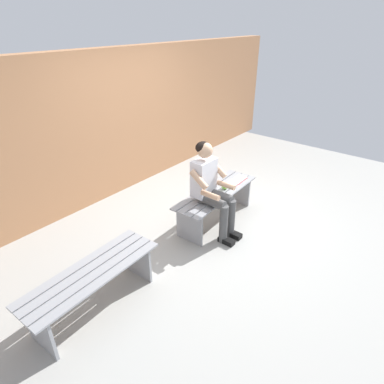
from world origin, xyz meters
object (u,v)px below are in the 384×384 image
object	(u,v)px
bench_far	(93,281)
apple	(225,186)
person_seated	(211,186)
book_open	(237,181)
bench_near	(216,199)

from	to	relation	value
bench_far	apple	bearing A→B (deg)	178.71
person_seated	book_open	xyz separation A→B (m)	(-0.73, -0.05, -0.22)
book_open	person_seated	bearing A→B (deg)	1.87
apple	book_open	xyz separation A→B (m)	(-0.32, 0.00, -0.03)
apple	book_open	world-z (taller)	apple
bench_far	person_seated	size ratio (longest dim) A/B	1.13
bench_near	bench_far	distance (m)	2.11
book_open	bench_near	bearing A→B (deg)	-8.71
apple	book_open	bearing A→B (deg)	179.69
bench_near	apple	xyz separation A→B (m)	(-0.13, 0.05, 0.17)
bench_near	book_open	world-z (taller)	book_open
person_seated	apple	world-z (taller)	person_seated
bench_near	apple	bearing A→B (deg)	158.61
bench_near	bench_far	size ratio (longest dim) A/B	1.06
person_seated	book_open	distance (m)	0.77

